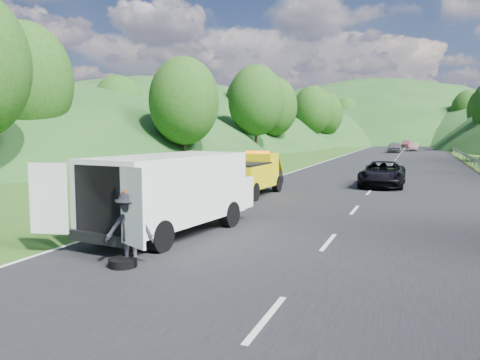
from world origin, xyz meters
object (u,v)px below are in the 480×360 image
at_px(child, 189,222).
at_px(passing_suv, 382,187).
at_px(suitcase, 152,205).
at_px(tow_truck, 251,174).
at_px(white_van, 173,190).
at_px(worker, 130,266).
at_px(spare_tire, 123,267).
at_px(woman, 202,210).

xyz_separation_m(child, passing_suv, (5.76, 13.63, 0.00)).
bearing_deg(suitcase, tow_truck, 70.56).
distance_m(white_van, child, 2.52).
distance_m(tow_truck, suitcase, 6.45).
xyz_separation_m(tow_truck, suitcase, (-2.13, -6.04, -0.80)).
distance_m(white_van, worker, 3.85).
bearing_deg(tow_truck, passing_suv, 47.99).
bearing_deg(tow_truck, white_van, -83.91).
relative_size(child, passing_suv, 0.18).
height_order(white_van, suitcase, white_van).
distance_m(suitcase, spare_tire, 7.80).
height_order(woman, worker, worker).
relative_size(woman, spare_tire, 2.46).
bearing_deg(worker, tow_truck, 77.73).
bearing_deg(white_van, worker, -70.41).
xyz_separation_m(suitcase, passing_suv, (8.12, 12.31, -0.29)).
relative_size(worker, spare_tire, 2.64).
bearing_deg(woman, suitcase, 91.07).
bearing_deg(passing_suv, white_van, -108.27).
distance_m(tow_truck, white_van, 9.41).
xyz_separation_m(white_van, passing_suv, (5.26, 15.65, -1.43)).
bearing_deg(white_van, tow_truck, 102.18).
bearing_deg(tow_truck, child, -86.58).
bearing_deg(worker, spare_tire, -149.85).
relative_size(spare_tire, passing_suv, 0.13).
height_order(white_van, spare_tire, white_van).
relative_size(child, spare_tire, 1.40).
distance_m(tow_truck, child, 7.44).
distance_m(tow_truck, worker, 13.01).
bearing_deg(spare_tire, passing_suv, 76.48).
distance_m(worker, passing_suv, 19.68).
xyz_separation_m(woman, child, (0.68, -2.52, 0.00)).
bearing_deg(suitcase, white_van, -49.39).
bearing_deg(woman, worker, 158.80).
xyz_separation_m(tow_truck, passing_suv, (5.99, 6.28, -1.09)).
xyz_separation_m(worker, spare_tire, (-0.12, -0.14, 0.00)).
relative_size(white_van, passing_suv, 1.40).
bearing_deg(suitcase, worker, -62.26).
relative_size(white_van, suitcase, 12.71).
bearing_deg(suitcase, child, -29.20).
xyz_separation_m(child, suitcase, (-2.36, 1.32, 0.29)).
xyz_separation_m(woman, worker, (1.92, -8.04, 0.00)).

